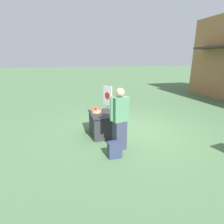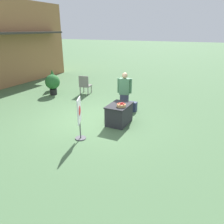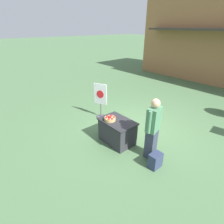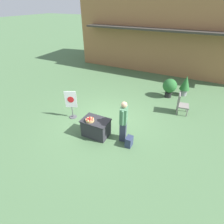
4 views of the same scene
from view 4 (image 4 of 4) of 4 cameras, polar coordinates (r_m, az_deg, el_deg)
name	(u,v)px [view 4 (image 4 of 4)]	position (r m, az deg, el deg)	size (l,w,h in m)	color
ground_plane	(106,121)	(8.36, -1.85, -2.82)	(120.00, 120.00, 0.00)	#4C7047
storefront_building	(171,34)	(15.90, 18.78, 22.94)	(13.85, 5.40, 5.14)	#9E6B42
display_table	(96,128)	(7.33, -5.25, -5.07)	(1.12, 0.76, 0.76)	#2D2D33
apple_basket	(90,120)	(7.04, -7.25, -2.55)	(0.34, 0.34, 0.16)	tan
person_visitor	(123,121)	(6.80, 3.76, -2.99)	(0.35, 0.60, 1.76)	#33384C
backpack	(129,141)	(6.94, 5.59, -9.56)	(0.24, 0.34, 0.42)	#2D3856
poster_board	(71,104)	(8.42, -13.14, 2.62)	(0.51, 0.36, 1.40)	#4C4C51
patio_chair	(181,103)	(9.30, 21.62, 2.71)	(0.62, 0.62, 1.04)	gray
potted_plant_near_right	(185,84)	(11.21, 22.84, 8.32)	(0.59, 0.59, 1.22)	gray
potted_plant_near_left	(170,86)	(10.68, 18.31, 7.93)	(0.79, 0.79, 1.11)	black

